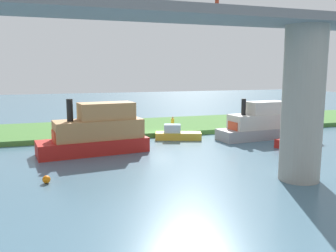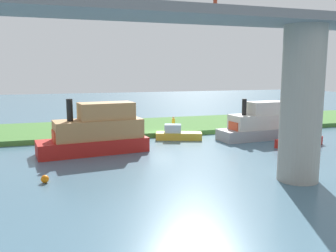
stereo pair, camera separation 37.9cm
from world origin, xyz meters
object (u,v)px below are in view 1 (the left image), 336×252
at_px(bridge_pylon, 303,105).
at_px(motorboat_white, 97,133).
at_px(motorboat_red, 177,134).
at_px(marker_buoy, 46,179).
at_px(pontoon_yellow, 298,140).
at_px(person_on_bank, 173,122).
at_px(mooring_post, 98,130).
at_px(houseboat_blue, 259,124).

relative_size(bridge_pylon, motorboat_white, 1.03).
height_order(bridge_pylon, motorboat_white, bridge_pylon).
bearing_deg(motorboat_red, motorboat_white, 22.04).
relative_size(bridge_pylon, marker_buoy, 19.42).
distance_m(pontoon_yellow, motorboat_red, 11.70).
relative_size(person_on_bank, pontoon_yellow, 0.26).
bearing_deg(motorboat_white, pontoon_yellow, 169.80).
distance_m(person_on_bank, mooring_post, 8.44).
relative_size(person_on_bank, marker_buoy, 2.78).
bearing_deg(motorboat_red, pontoon_yellow, 144.85).
distance_m(motorboat_white, motorboat_red, 9.33).
distance_m(houseboat_blue, marker_buoy, 22.67).
relative_size(bridge_pylon, pontoon_yellow, 1.80).
bearing_deg(motorboat_white, motorboat_red, -157.96).
height_order(person_on_bank, pontoon_yellow, person_on_bank).
relative_size(mooring_post, houseboat_blue, 0.09).
distance_m(pontoon_yellow, marker_buoy, 22.68).
relative_size(houseboat_blue, marker_buoy, 16.80).
xyz_separation_m(motorboat_white, marker_buoy, (4.14, 7.52, -1.49)).
bearing_deg(motorboat_white, person_on_bank, -142.65).
distance_m(bridge_pylon, mooring_post, 21.93).
bearing_deg(bridge_pylon, marker_buoy, -15.97).
xyz_separation_m(pontoon_yellow, motorboat_red, (9.56, -6.73, -0.05)).
xyz_separation_m(bridge_pylon, person_on_bank, (1.89, -19.13, -3.65)).
bearing_deg(mooring_post, person_on_bank, -178.68).
height_order(bridge_pylon, mooring_post, bridge_pylon).
height_order(person_on_bank, motorboat_red, person_on_bank).
bearing_deg(marker_buoy, motorboat_red, -139.14).
relative_size(pontoon_yellow, marker_buoy, 10.81).
relative_size(motorboat_white, motorboat_red, 1.92).
bearing_deg(pontoon_yellow, marker_buoy, 10.83).
xyz_separation_m(houseboat_blue, motorboat_red, (8.18, -2.30, -1.00)).
relative_size(bridge_pylon, mooring_post, 13.49).
xyz_separation_m(bridge_pylon, marker_buoy, (15.44, -4.42, -4.61)).
distance_m(motorboat_red, marker_buoy, 16.81).
bearing_deg(houseboat_blue, motorboat_white, 4.00).
height_order(houseboat_blue, marker_buoy, houseboat_blue).
bearing_deg(motorboat_white, mooring_post, -98.00).
height_order(mooring_post, pontoon_yellow, pontoon_yellow).
relative_size(mooring_post, motorboat_red, 0.15).
height_order(bridge_pylon, marker_buoy, bridge_pylon).
xyz_separation_m(person_on_bank, mooring_post, (8.43, 0.19, -0.34)).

